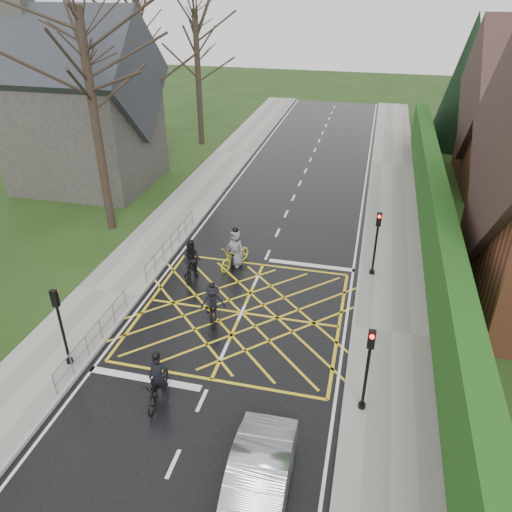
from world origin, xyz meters
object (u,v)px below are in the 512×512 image
at_px(cyclist_back, 192,264).
at_px(car, 257,488).
at_px(cyclist_mid, 213,307).
at_px(cyclist_rear, 158,384).
at_px(cyclist_lead, 235,253).
at_px(cyclist_front, 235,254).

xyz_separation_m(cyclist_back, car, (5.52, -10.35, 0.01)).
distance_m(cyclist_back, cyclist_mid, 3.43).
height_order(cyclist_back, cyclist_mid, cyclist_back).
distance_m(cyclist_rear, cyclist_lead, 8.85).
bearing_deg(cyclist_lead, cyclist_rear, -68.72).
xyz_separation_m(cyclist_lead, car, (3.88, -11.82, 0.04)).
bearing_deg(cyclist_back, cyclist_rear, -83.10).
height_order(cyclist_mid, cyclist_front, cyclist_mid).
height_order(cyclist_rear, car, cyclist_rear).
xyz_separation_m(cyclist_rear, cyclist_lead, (0.11, 8.85, 0.09)).
relative_size(cyclist_back, cyclist_mid, 1.04).
distance_m(cyclist_rear, car, 4.98).
relative_size(cyclist_rear, cyclist_front, 1.17).
height_order(cyclist_rear, cyclist_lead, cyclist_lead).
bearing_deg(cyclist_back, cyclist_front, 39.27).
bearing_deg(cyclist_rear, cyclist_lead, 84.13).
bearing_deg(car, cyclist_mid, 113.72).
xyz_separation_m(cyclist_rear, cyclist_front, (0.05, 8.91, 0.01)).
height_order(cyclist_front, cyclist_lead, cyclist_lead).
relative_size(cyclist_front, car, 0.38).
xyz_separation_m(cyclist_mid, cyclist_front, (-0.33, 4.38, -0.01)).
bearing_deg(cyclist_mid, car, -86.41).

